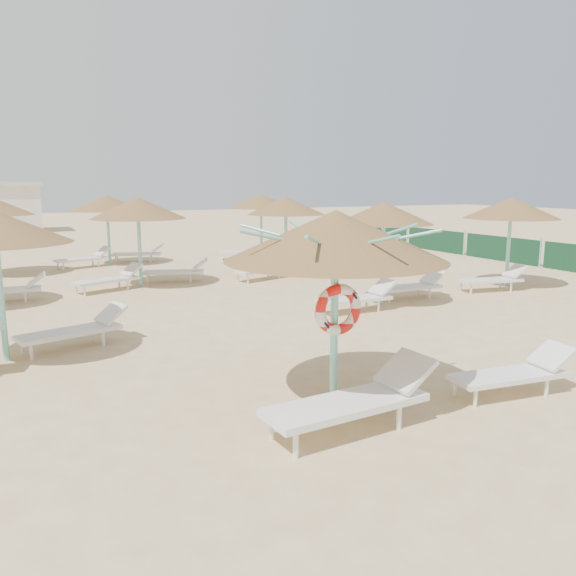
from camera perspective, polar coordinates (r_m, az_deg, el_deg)
name	(u,v)px	position (r m, az deg, el deg)	size (l,w,h in m)	color
ground	(333,402)	(8.29, 4.59, -11.50)	(120.00, 120.00, 0.00)	#D9BF84
main_palapa	(336,237)	(7.72, 4.86, 5.22)	(3.08, 3.08, 2.76)	#79D2C6
lounger_main_a	(356,399)	(7.34, 6.95, -11.13)	(2.39, 0.86, 0.85)	white
lounger_main_b	(515,372)	(9.12, 22.08, -7.96)	(1.98, 0.80, 0.70)	white
palapa_field	(184,210)	(17.82, -10.56, 7.77)	(18.53, 14.40, 2.72)	#79D2C6
windbreak_fence	(502,249)	(24.57, 20.91, 3.74)	(0.08, 19.84, 1.10)	#17472A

